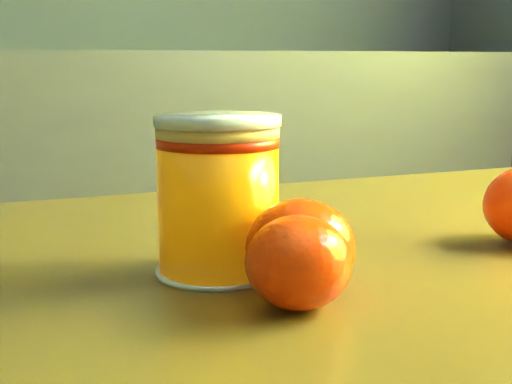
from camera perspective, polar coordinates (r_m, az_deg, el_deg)
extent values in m
cube|color=brown|center=(0.52, 13.14, -7.70)|extent=(1.05, 0.80, 0.04)
cylinder|color=orange|center=(0.47, -3.03, -1.13)|extent=(0.08, 0.08, 0.09)
cylinder|color=#E2B65C|center=(0.46, -3.08, 4.86)|extent=(0.08, 0.08, 0.01)
cylinder|color=silver|center=(0.46, -3.09, 5.63)|extent=(0.08, 0.08, 0.01)
ellipsoid|color=#FF3505|center=(0.43, 3.58, -4.44)|extent=(0.08, 0.08, 0.06)
ellipsoid|color=#FF3505|center=(0.40, 3.41, -5.64)|extent=(0.08, 0.08, 0.05)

